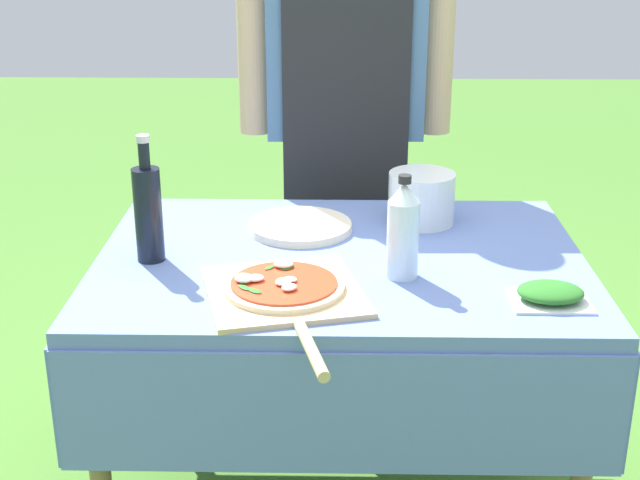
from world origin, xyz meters
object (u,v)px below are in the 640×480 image
(prep_table, at_px, (340,290))
(water_bottle, at_px, (403,230))
(person_cook, at_px, (345,83))
(mixing_tub, at_px, (421,198))
(herb_container, at_px, (550,294))
(pizza_on_peel, at_px, (285,291))
(plate_stack, at_px, (300,226))
(oil_bottle, at_px, (148,212))

(prep_table, xyz_separation_m, water_bottle, (0.14, -0.12, 0.20))
(person_cook, height_order, mixing_tub, person_cook)
(herb_container, bearing_deg, person_cook, 114.85)
(pizza_on_peel, height_order, mixing_tub, mixing_tub)
(person_cook, distance_m, plate_stack, 0.59)
(person_cook, bearing_deg, mixing_tub, 113.30)
(prep_table, relative_size, pizza_on_peel, 2.08)
(oil_bottle, height_order, herb_container, oil_bottle)
(person_cook, bearing_deg, prep_table, 87.77)
(prep_table, distance_m, oil_bottle, 0.50)
(water_bottle, bearing_deg, oil_bottle, 171.44)
(oil_bottle, relative_size, plate_stack, 1.13)
(herb_container, relative_size, mixing_tub, 0.96)
(pizza_on_peel, relative_size, mixing_tub, 3.27)
(prep_table, xyz_separation_m, herb_container, (0.45, -0.25, 0.11))
(herb_container, bearing_deg, oil_bottle, 166.22)
(prep_table, distance_m, plate_stack, 0.23)
(prep_table, height_order, oil_bottle, oil_bottle)
(pizza_on_peel, bearing_deg, plate_stack, 73.44)
(prep_table, relative_size, plate_stack, 4.39)
(oil_bottle, bearing_deg, person_cook, 56.94)
(water_bottle, xyz_separation_m, herb_container, (0.31, -0.13, -0.09))
(pizza_on_peel, height_order, water_bottle, water_bottle)
(pizza_on_peel, relative_size, oil_bottle, 1.88)
(prep_table, height_order, water_bottle, water_bottle)
(oil_bottle, relative_size, herb_container, 1.82)
(pizza_on_peel, bearing_deg, herb_container, -15.86)
(person_cook, xyz_separation_m, plate_stack, (-0.12, -0.50, -0.27))
(person_cook, relative_size, oil_bottle, 5.63)
(mixing_tub, distance_m, plate_stack, 0.33)
(prep_table, bearing_deg, pizza_on_peel, -117.28)
(prep_table, xyz_separation_m, mixing_tub, (0.21, 0.24, 0.16))
(pizza_on_peel, height_order, herb_container, pizza_on_peel)
(plate_stack, bearing_deg, oil_bottle, -149.07)
(person_cook, bearing_deg, pizza_on_peel, 80.53)
(mixing_tub, height_order, plate_stack, mixing_tub)
(person_cook, distance_m, mixing_tub, 0.53)
(person_cook, relative_size, herb_container, 10.23)
(prep_table, bearing_deg, herb_container, -29.56)
(oil_bottle, xyz_separation_m, plate_stack, (0.35, 0.21, -0.11))
(plate_stack, bearing_deg, water_bottle, -50.68)
(mixing_tub, bearing_deg, plate_stack, -168.23)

